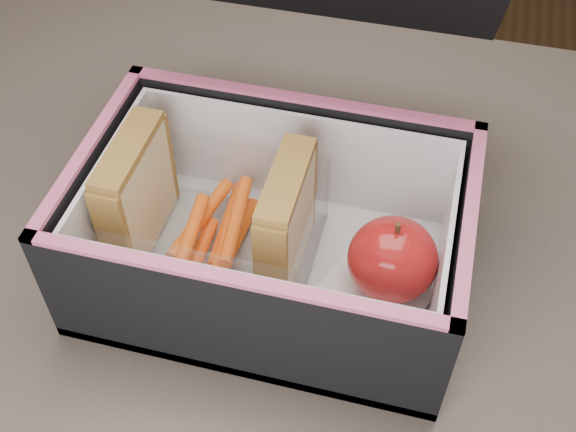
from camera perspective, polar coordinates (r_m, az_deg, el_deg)
name	(u,v)px	position (r m, az deg, el deg)	size (l,w,h in m)	color
kitchen_table	(324,359)	(0.66, 2.83, -11.22)	(1.20, 0.80, 0.75)	brown
lunch_bag	(274,220)	(0.55, -1.12, -0.29)	(0.29, 0.32, 0.25)	black
plastic_tub	(212,222)	(0.57, -6.03, -0.48)	(0.16, 0.12, 0.07)	white
sandwich_left	(137,192)	(0.58, -11.87, 1.85)	(0.02, 0.09, 0.10)	tan
sandwich_right	(286,221)	(0.55, -0.13, -0.43)	(0.02, 0.09, 0.10)	tan
carrot_sticks	(215,238)	(0.58, -5.80, -1.74)	(0.06, 0.14, 0.03)	#F05C0E
paper_napkin	(384,284)	(0.57, 7.56, -5.33)	(0.08, 0.08, 0.01)	white
red_apple	(393,259)	(0.54, 8.26, -3.40)	(0.09, 0.09, 0.07)	maroon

